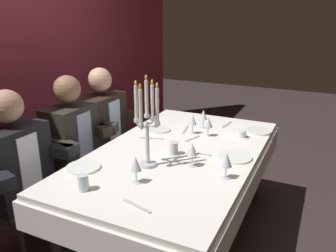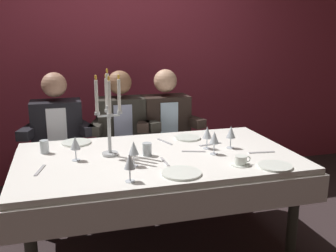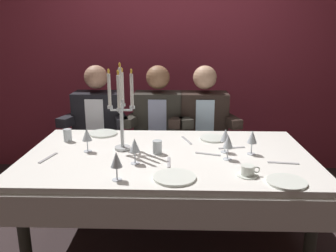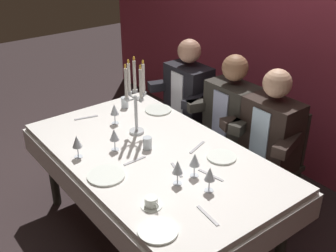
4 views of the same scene
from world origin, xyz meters
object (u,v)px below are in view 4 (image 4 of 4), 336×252
(wine_glass_3, at_px, (114,110))
(water_tumbler_0, at_px, (147,143))
(candelabra, at_px, (135,98))
(dinner_plate_1, at_px, (158,110))
(seated_diner_0, at_px, (189,93))
(wine_glass_2, at_px, (114,135))
(wine_glass_0, at_px, (77,142))
(dinner_plate_3, at_px, (222,157))
(dining_table, at_px, (154,167))
(wine_glass_5, at_px, (195,160))
(dinner_plate_2, at_px, (106,175))
(wine_glass_4, at_px, (178,168))
(water_tumbler_1, at_px, (125,102))
(wine_glass_1, at_px, (210,175))
(coffee_cup_0, at_px, (151,202))
(seated_diner_1, at_px, (232,114))
(dinner_plate_0, at_px, (158,230))
(seated_diner_2, at_px, (271,132))

(wine_glass_3, relative_size, water_tumbler_0, 1.82)
(candelabra, relative_size, dinner_plate_1, 2.69)
(seated_diner_0, bearing_deg, wine_glass_2, -66.32)
(wine_glass_0, height_order, water_tumbler_0, wine_glass_0)
(dinner_plate_3, relative_size, wine_glass_2, 1.23)
(seated_diner_0, bearing_deg, dining_table, -52.98)
(wine_glass_5, bearing_deg, wine_glass_3, -179.09)
(dinner_plate_2, xyz_separation_m, wine_glass_4, (0.33, 0.31, 0.11))
(water_tumbler_0, height_order, water_tumbler_1, water_tumbler_1)
(wine_glass_0, xyz_separation_m, wine_glass_1, (0.82, 0.44, 0.00))
(wine_glass_1, xyz_separation_m, wine_glass_5, (-0.17, 0.03, 0.00))
(dinner_plate_3, bearing_deg, candelabra, -158.64)
(wine_glass_3, xyz_separation_m, water_tumbler_0, (0.48, -0.03, -0.07))
(wine_glass_2, height_order, wine_glass_3, same)
(candelabra, distance_m, coffee_cup_0, 0.93)
(dining_table, relative_size, wine_glass_0, 11.83)
(seated_diner_0, distance_m, seated_diner_1, 0.55)
(dinner_plate_0, height_order, coffee_cup_0, coffee_cup_0)
(dinner_plate_1, height_order, dinner_plate_2, same)
(water_tumbler_1, xyz_separation_m, coffee_cup_0, (1.22, -0.60, -0.02))
(wine_glass_5, bearing_deg, seated_diner_1, 120.55)
(seated_diner_1, bearing_deg, wine_glass_5, -59.45)
(dinner_plate_3, bearing_deg, wine_glass_3, -161.03)
(water_tumbler_1, relative_size, seated_diner_2, 0.08)
(wine_glass_1, distance_m, coffee_cup_0, 0.38)
(wine_glass_0, relative_size, water_tumbler_1, 1.76)
(wine_glass_4, relative_size, water_tumbler_1, 1.76)
(wine_glass_4, bearing_deg, seated_diner_2, 94.92)
(water_tumbler_0, relative_size, seated_diner_2, 0.07)
(dinner_plate_2, xyz_separation_m, water_tumbler_0, (-0.12, 0.40, 0.04))
(wine_glass_1, bearing_deg, dinner_plate_3, 124.67)
(dinner_plate_2, distance_m, wine_glass_5, 0.57)
(dinner_plate_3, distance_m, wine_glass_5, 0.31)
(dinner_plate_0, height_order, dinner_plate_2, same)
(candelabra, height_order, wine_glass_3, candelabra)
(seated_diner_1, bearing_deg, wine_glass_1, -52.63)
(dinner_plate_0, bearing_deg, wine_glass_1, 102.53)
(dinner_plate_1, xyz_separation_m, wine_glass_4, (0.91, -0.53, 0.11))
(wine_glass_1, relative_size, wine_glass_4, 1.00)
(seated_diner_0, bearing_deg, wine_glass_0, -73.08)
(candelabra, xyz_separation_m, dinner_plate_2, (0.37, -0.48, -0.28))
(candelabra, bearing_deg, dinner_plate_1, 120.68)
(dining_table, bearing_deg, seated_diner_0, 127.02)
(dinner_plate_3, height_order, wine_glass_4, wine_glass_4)
(seated_diner_0, distance_m, seated_diner_2, 0.97)
(dinner_plate_0, height_order, wine_glass_3, wine_glass_3)
(dining_table, distance_m, wine_glass_0, 0.56)
(seated_diner_0, bearing_deg, dinner_plate_1, -72.82)
(water_tumbler_1, bearing_deg, wine_glass_4, -16.75)
(candelabra, distance_m, dinner_plate_0, 1.14)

